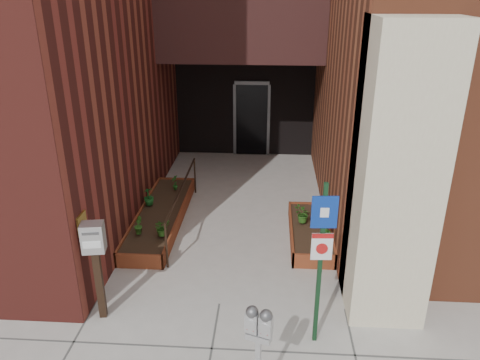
# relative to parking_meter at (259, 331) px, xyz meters

# --- Properties ---
(ground) EXTENTS (80.00, 80.00, 0.00)m
(ground) POSITION_rel_parking_meter_xyz_m (-0.67, 1.88, -1.10)
(ground) COLOR #9E9991
(ground) RESTS_ON ground
(planter_left) EXTENTS (0.90, 3.60, 0.30)m
(planter_left) POSITION_rel_parking_meter_xyz_m (-2.22, 4.58, -0.97)
(planter_left) COLOR maroon
(planter_left) RESTS_ON ground
(planter_right) EXTENTS (0.80, 2.20, 0.30)m
(planter_right) POSITION_rel_parking_meter_xyz_m (0.93, 4.08, -0.97)
(planter_right) COLOR maroon
(planter_right) RESTS_ON ground
(handrail) EXTENTS (0.04, 3.34, 0.90)m
(handrail) POSITION_rel_parking_meter_xyz_m (-1.72, 4.53, -0.35)
(handrail) COLOR black
(handrail) RESTS_ON ground
(parking_meter) EXTENTS (0.33, 0.21, 1.42)m
(parking_meter) POSITION_rel_parking_meter_xyz_m (0.00, 0.00, 0.00)
(parking_meter) COLOR #B7B7BA
(parking_meter) RESTS_ON ground
(sign_post) EXTENTS (0.34, 0.09, 2.47)m
(sign_post) POSITION_rel_parking_meter_xyz_m (0.79, 1.15, 0.42)
(sign_post) COLOR #12331A
(sign_post) RESTS_ON ground
(payment_dropbox) EXTENTS (0.35, 0.29, 1.61)m
(payment_dropbox) POSITION_rel_parking_meter_xyz_m (-2.43, 1.48, 0.06)
(payment_dropbox) COLOR black
(payment_dropbox) RESTS_ON ground
(shrub_left_a) EXTENTS (0.42, 0.42, 0.33)m
(shrub_left_a) POSITION_rel_parking_meter_xyz_m (-1.94, 3.51, -0.63)
(shrub_left_a) COLOR #2A5F1B
(shrub_left_a) RESTS_ON planter_left
(shrub_left_b) EXTENTS (0.22, 0.22, 0.34)m
(shrub_left_b) POSITION_rel_parking_meter_xyz_m (-2.41, 3.56, -0.63)
(shrub_left_b) COLOR #2D631C
(shrub_left_b) RESTS_ON planter_left
(shrub_left_c) EXTENTS (0.31, 0.31, 0.40)m
(shrub_left_c) POSITION_rel_parking_meter_xyz_m (-2.52, 4.83, -0.60)
(shrub_left_c) COLOR #19591F
(shrub_left_c) RESTS_ON planter_left
(shrub_left_d) EXTENTS (0.24, 0.24, 0.36)m
(shrub_left_d) POSITION_rel_parking_meter_xyz_m (-2.11, 5.66, -0.62)
(shrub_left_d) COLOR #1B5718
(shrub_left_d) RESTS_ON planter_left
(shrub_right_a) EXTENTS (0.25, 0.25, 0.34)m
(shrub_right_a) POSITION_rel_parking_meter_xyz_m (1.18, 3.60, -0.63)
(shrub_right_a) COLOR #204F16
(shrub_right_a) RESTS_ON planter_right
(shrub_right_b) EXTENTS (0.18, 0.18, 0.29)m
(shrub_right_b) POSITION_rel_parking_meter_xyz_m (1.13, 4.59, -0.65)
(shrub_right_b) COLOR #28611B
(shrub_right_b) RESTS_ON planter_right
(shrub_right_c) EXTENTS (0.46, 0.46, 0.36)m
(shrub_right_c) POSITION_rel_parking_meter_xyz_m (0.77, 4.21, -0.62)
(shrub_right_c) COLOR #2C621C
(shrub_right_c) RESTS_ON planter_right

